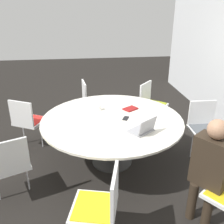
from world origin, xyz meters
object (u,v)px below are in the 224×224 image
Objects in this scene: chair_6 at (101,203)px; handbag at (120,112)px; chair_4 at (28,119)px; cell_phone at (126,118)px; chair_2 at (151,101)px; person_0 at (210,165)px; coffee_cup at (99,107)px; laptop at (143,129)px; chair_5 at (10,162)px; chair_3 at (91,98)px; chair_1 at (204,125)px; spiral_notebook at (130,109)px.

chair_6 is 3.07m from handbag.
cell_phone is at bearing 4.68° from chair_4.
chair_6 is at bearing 16.32° from chair_2.
coffee_cup is (-1.55, -1.03, 0.06)m from person_0.
laptop is (-0.93, 0.62, 0.26)m from chair_6.
laptop is (-0.15, 1.63, 0.26)m from chair_5.
chair_6 reaches higher than coffee_cup.
chair_3 is at bearing 64.77° from chair_4.
chair_3 is at bearing -38.23° from chair_1.
chair_2 and chair_3 have the same top height.
laptop is 0.77m from spiral_notebook.
person_0 reaches higher than handbag.
chair_6 is 1.76m from coffee_cup.
spiral_notebook is at bearing -11.92° from chair_1.
handbag is at bearing -126.61° from laptop.
chair_1 is 1.16m from spiral_notebook.
chair_4 is 2.25m from chair_6.
chair_2 is at bearing -62.28° from chair_1.
coffee_cup is (1.08, 0.07, 0.25)m from chair_3.
coffee_cup is (-0.04, -0.49, 0.03)m from spiral_notebook.
person_0 is 1.36m from cell_phone.
chair_4 reaches higher than handbag.
chair_5 is 1.61m from cell_phone.
person_0 is (0.60, 2.15, 0.19)m from chair_5.
chair_3 is 1.27m from spiral_notebook.
chair_1 is 1.91m from handbag.
handbag is (-0.97, 1.67, -0.38)m from chair_4.
chair_4 is 9.99× the size of coffee_cup.
laptop is at bearing 32.24° from coffee_cup.
handbag is (-1.24, 0.53, -0.63)m from coffee_cup.
chair_1 is 1.26m from cell_phone.
chair_3 is at bearing 39.60° from chair_5.
chair_1 is at bearing 15.70° from chair_4.
chair_4 and chair_5 have the same top height.
coffee_cup is at bearing -134.91° from cell_phone.
person_0 reaches higher than chair_3.
chair_3 is 0.73m from handbag.
laptop is 2.13m from handbag.
coffee_cup is at bearing -3.05° from chair_3.
chair_4 is 2.41× the size of handbag.
chair_2 is 1.70m from laptop.
chair_4 is at bearing 41.08° from chair_6.
person_0 reaches higher than chair_5.
chair_6 is at bearing 63.41° from person_0.
chair_5 is at bearing 14.87° from chair_1.
laptop is 0.47m from cell_phone.
chair_1 is 2.23× the size of laptop.
laptop is 4.49× the size of coffee_cup.
laptop is at bearing 26.06° from chair_1.
coffee_cup reaches higher than handbag.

